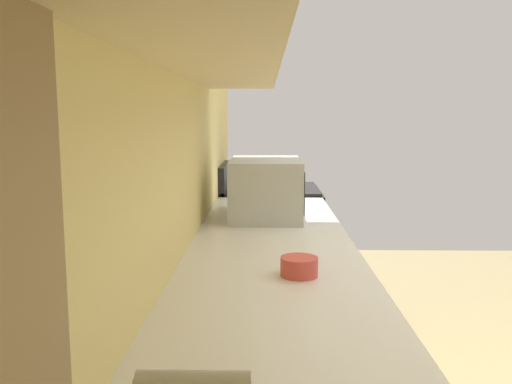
{
  "coord_description": "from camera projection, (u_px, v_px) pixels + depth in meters",
  "views": [
    {
      "loc": [
        -1.94,
        1.26,
        1.39
      ],
      "look_at": [
        -0.39,
        1.29,
        1.17
      ],
      "focal_mm": 37.57,
      "sensor_mm": 36.0,
      "label": 1
    }
  ],
  "objects": [
    {
      "name": "microwave",
      "position": [
        266.0,
        188.0,
        2.68
      ],
      "size": [
        0.53,
        0.36,
        0.29
      ],
      "color": "#B7BABF",
      "rests_on": "counter_run"
    },
    {
      "name": "wall_back",
      "position": [
        166.0,
        124.0,
        1.93
      ],
      "size": [
        4.5,
        0.12,
        2.72
      ],
      "primitive_type": "cube",
      "color": "#F0D883",
      "rests_on": "ground_plane"
    },
    {
      "name": "bowl",
      "position": [
        299.0,
        265.0,
        1.7
      ],
      "size": [
        0.12,
        0.12,
        0.06
      ],
      "color": "#D84C47",
      "rests_on": "counter_run"
    },
    {
      "name": "oven_range",
      "position": [
        271.0,
        251.0,
        3.72
      ],
      "size": [
        0.66,
        0.68,
        1.06
      ],
      "color": "black",
      "rests_on": "ground_plane"
    }
  ]
}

